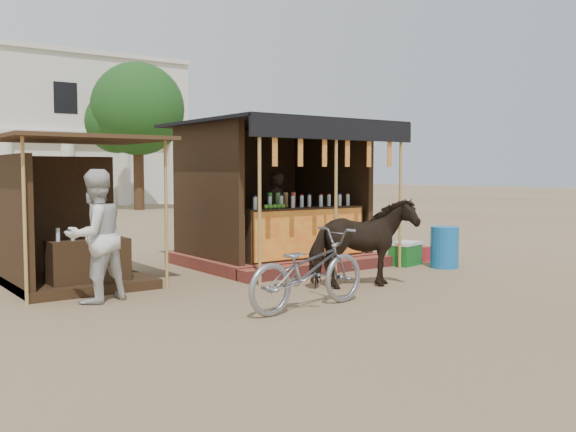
{
  "coord_description": "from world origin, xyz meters",
  "views": [
    {
      "loc": [
        -6.27,
        -7.02,
        1.85
      ],
      "look_at": [
        0.0,
        1.6,
        1.1
      ],
      "focal_mm": 40.0,
      "sensor_mm": 36.0,
      "label": 1
    }
  ],
  "objects": [
    {
      "name": "ground",
      "position": [
        0.0,
        0.0,
        0.0
      ],
      "size": [
        120.0,
        120.0,
        0.0
      ],
      "primitive_type": "plane",
      "color": "#846B4C",
      "rests_on": "ground"
    },
    {
      "name": "main_stall",
      "position": [
        1.01,
        3.36,
        1.02
      ],
      "size": [
        3.6,
        3.61,
        2.78
      ],
      "color": "#983932",
      "rests_on": "ground"
    },
    {
      "name": "secondary_stall",
      "position": [
        -3.17,
        3.24,
        0.85
      ],
      "size": [
        2.4,
        2.4,
        2.38
      ],
      "color": "#322012",
      "rests_on": "ground"
    },
    {
      "name": "cow",
      "position": [
        0.59,
        0.41,
        0.71
      ],
      "size": [
        1.83,
        1.19,
        1.42
      ],
      "primitive_type": "imported",
      "rotation": [
        0.0,
        0.0,
        1.3
      ],
      "color": "black",
      "rests_on": "ground"
    },
    {
      "name": "motorbike",
      "position": [
        -1.05,
        -0.3,
        0.53
      ],
      "size": [
        2.1,
        0.92,
        1.07
      ],
      "primitive_type": "imported",
      "rotation": [
        0.0,
        0.0,
        1.68
      ],
      "color": "gray",
      "rests_on": "ground"
    },
    {
      "name": "bystander",
      "position": [
        -3.2,
        1.81,
        0.94
      ],
      "size": [
        1.08,
        0.95,
        1.88
      ],
      "primitive_type": "imported",
      "rotation": [
        0.0,
        0.0,
        3.45
      ],
      "color": "silver",
      "rests_on": "ground"
    },
    {
      "name": "blue_barrel",
      "position": [
        3.32,
        1.07,
        0.39
      ],
      "size": [
        0.59,
        0.59,
        0.79
      ],
      "primitive_type": "cylinder",
      "rotation": [
        0.0,
        0.0,
        0.12
      ],
      "color": "#1560A3",
      "rests_on": "ground"
    },
    {
      "name": "red_crate",
      "position": [
        3.61,
        2.0,
        0.15
      ],
      "size": [
        0.42,
        0.39,
        0.3
      ],
      "primitive_type": "cube",
      "rotation": [
        0.0,
        0.0,
        -0.02
      ],
      "color": "#A41B24",
      "rests_on": "ground"
    },
    {
      "name": "cooler",
      "position": [
        2.97,
        1.75,
        0.23
      ],
      "size": [
        0.73,
        0.59,
        0.46
      ],
      "color": "#176822",
      "rests_on": "ground"
    },
    {
      "name": "tree",
      "position": [
        5.81,
        22.14,
        4.63
      ],
      "size": [
        4.5,
        4.4,
        7.0
      ],
      "color": "#382314",
      "rests_on": "ground"
    }
  ]
}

